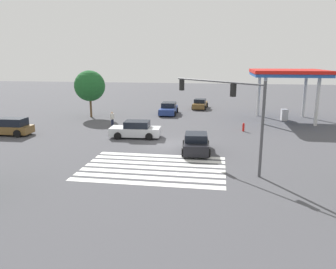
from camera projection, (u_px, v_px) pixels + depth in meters
ground_plane at (168, 145)px, 27.80m from camera, size 142.26×142.26×0.00m
crosswalk_markings at (154, 168)px, 21.88m from camera, size 9.49×6.30×0.01m
traffic_signal_mast at (230, 102)px, 21.37m from camera, size 5.92×5.92×5.87m
car_0 at (11, 127)px, 31.15m from camera, size 4.21×2.04×1.64m
car_1 at (136, 130)px, 30.17m from camera, size 4.71×2.33×1.55m
car_2 at (200, 104)px, 47.75m from camera, size 2.22×4.52×1.43m
car_3 at (169, 109)px, 42.90m from camera, size 2.33×4.93×1.52m
car_4 at (196, 143)px, 25.43m from camera, size 2.36×4.26×1.53m
gas_station_canopy at (288, 75)px, 37.59m from camera, size 8.05×8.05×5.89m
pedestrian at (112, 118)px, 35.14m from camera, size 0.41×0.41×1.60m
tree_corner_a at (90, 86)px, 40.09m from camera, size 3.76×3.76×5.75m
fire_hydrant at (243, 127)px, 32.81m from camera, size 0.22×0.22×0.86m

